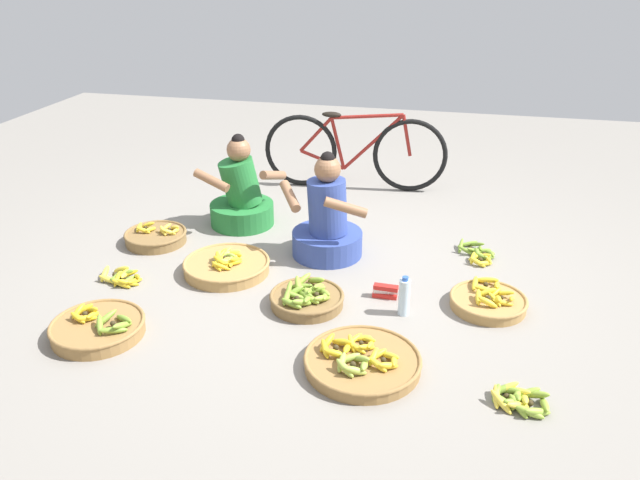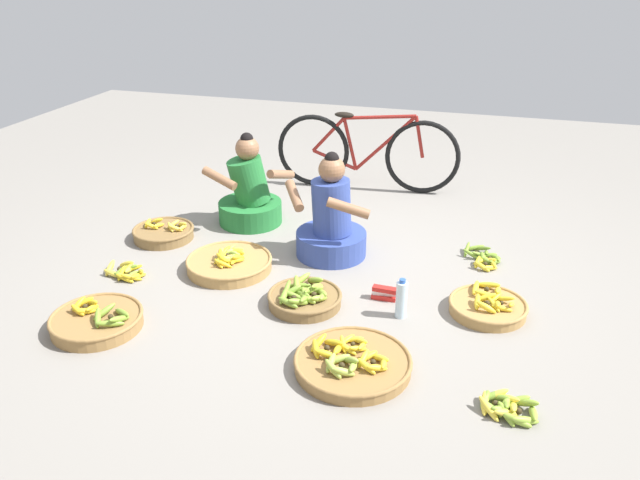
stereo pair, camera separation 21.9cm
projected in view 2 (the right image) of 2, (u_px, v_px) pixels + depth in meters
ground_plane at (328, 273)px, 4.43m from camera, size 10.00×10.00×0.00m
vendor_woman_front at (331, 223)px, 4.60m from camera, size 0.70×0.52×0.79m
vendor_woman_behind at (250, 195)px, 5.15m from camera, size 0.66×0.53×0.76m
bicycle_leaning at (367, 152)px, 5.82m from camera, size 1.70×0.17×0.73m
banana_basket_front_left at (97, 320)px, 3.78m from camera, size 0.55×0.55×0.16m
banana_basket_front_center at (229, 263)px, 4.46m from camera, size 0.61×0.61×0.16m
banana_basket_front_right at (488, 306)px, 3.94m from camera, size 0.49×0.49×0.14m
banana_basket_mid_left at (352, 362)px, 3.41m from camera, size 0.65×0.65×0.14m
banana_basket_near_vendor at (164, 232)px, 4.94m from camera, size 0.48×0.48×0.14m
banana_basket_near_bicycle at (305, 297)px, 4.02m from camera, size 0.48×0.48×0.16m
loose_bananas_mid_right at (506, 407)px, 3.10m from camera, size 0.32×0.25×0.10m
loose_bananas_back_right at (126, 272)px, 4.39m from camera, size 0.33×0.25×0.10m
loose_bananas_back_left at (485, 258)px, 4.58m from camera, size 0.30×0.40×0.09m
water_bottle at (401, 299)px, 3.86m from camera, size 0.07×0.07×0.26m
packet_carton_stack at (384, 293)px, 4.09m from camera, size 0.17×0.08×0.09m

